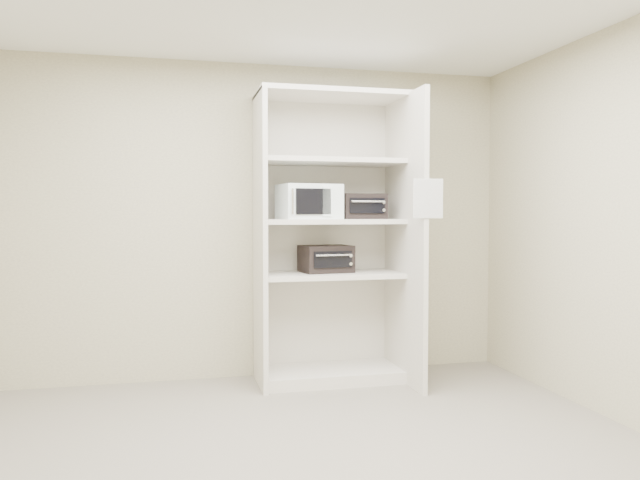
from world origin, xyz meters
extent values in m
cube|color=slate|center=(0.00, 0.00, 0.00)|extent=(4.50, 4.00, 0.01)
cube|color=beige|center=(0.00, 2.00, 1.35)|extent=(4.50, 0.02, 2.70)
cube|color=beige|center=(0.00, -2.00, 1.35)|extent=(4.50, 0.02, 2.70)
cube|color=beige|center=(0.02, 1.68, 1.20)|extent=(0.04, 0.60, 2.40)
cube|color=beige|center=(1.22, 1.53, 1.20)|extent=(0.04, 0.90, 2.40)
cube|color=beige|center=(0.62, 1.99, 1.20)|extent=(1.24, 0.02, 2.40)
cube|color=beige|center=(0.62, 1.70, 0.05)|extent=(1.16, 0.56, 0.10)
cube|color=beige|center=(0.62, 1.70, 0.90)|extent=(1.16, 0.56, 0.04)
cube|color=beige|center=(0.62, 1.70, 1.35)|extent=(1.16, 0.56, 0.04)
cube|color=beige|center=(0.62, 1.70, 1.85)|extent=(1.16, 0.56, 0.04)
cube|color=beige|center=(0.62, 1.70, 2.40)|extent=(1.24, 0.60, 0.04)
cube|color=white|center=(0.42, 1.65, 1.51)|extent=(0.52, 0.42, 0.29)
cube|color=black|center=(0.89, 1.69, 1.48)|extent=(0.38, 0.29, 0.21)
cube|color=black|center=(0.58, 1.72, 1.03)|extent=(0.45, 0.36, 0.23)
cube|color=white|center=(1.23, 1.07, 1.53)|extent=(0.23, 0.02, 0.30)
camera|label=1|loc=(-0.69, -3.38, 1.42)|focal=35.00mm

